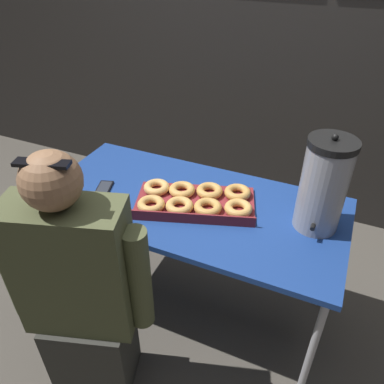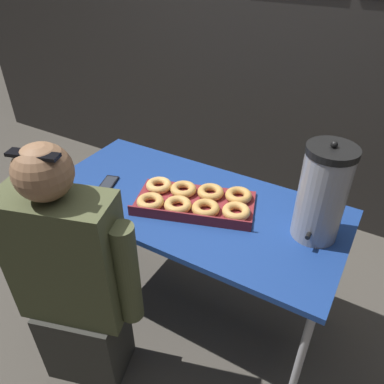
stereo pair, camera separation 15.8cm
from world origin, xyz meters
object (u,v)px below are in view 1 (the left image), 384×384
at_px(coffee_urn, 323,185).
at_px(cell_phone, 103,190).
at_px(donut_box, 195,200).
at_px(person_seated, 80,293).

bearing_deg(coffee_urn, cell_phone, -171.18).
xyz_separation_m(donut_box, coffee_urn, (0.53, 0.08, 0.18)).
bearing_deg(person_seated, cell_phone, -85.30).
distance_m(coffee_urn, person_seated, 1.08).
distance_m(cell_phone, person_seated, 0.53).
bearing_deg(donut_box, cell_phone, 171.34).
distance_m(donut_box, cell_phone, 0.47).
bearing_deg(cell_phone, coffee_urn, -9.32).
height_order(coffee_urn, cell_phone, coffee_urn).
height_order(donut_box, person_seated, person_seated).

